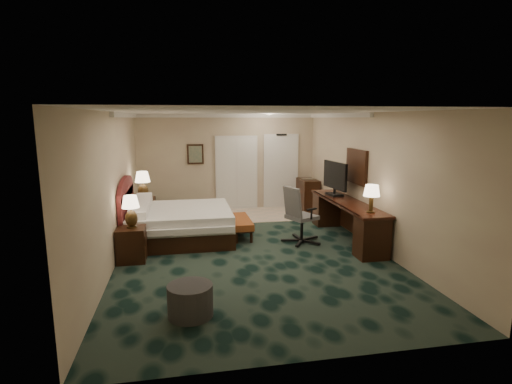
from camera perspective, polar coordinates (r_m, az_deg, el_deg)
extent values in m
cube|color=black|center=(8.01, -0.86, -8.31)|extent=(5.00, 7.50, 0.00)
cube|color=white|center=(7.59, -0.92, 11.38)|extent=(5.00, 7.50, 0.00)
cube|color=tan|center=(11.37, -4.09, 4.25)|extent=(5.00, 0.00, 2.70)
cube|color=tan|center=(4.13, 7.97, -7.01)|extent=(5.00, 0.00, 2.70)
cube|color=tan|center=(7.68, -19.62, 0.63)|extent=(0.00, 7.50, 2.70)
cube|color=tan|center=(8.47, 16.04, 1.71)|extent=(0.00, 7.50, 2.70)
cube|color=beige|center=(10.91, 1.23, -3.16)|extent=(3.20, 1.70, 0.01)
cube|color=white|center=(11.65, 3.56, 2.92)|extent=(1.02, 0.06, 2.18)
cube|color=silver|center=(11.39, -2.79, 2.75)|extent=(1.20, 0.06, 2.10)
cube|color=#456759|center=(11.24, -8.66, 5.36)|extent=(0.45, 0.06, 0.55)
cube|color=white|center=(8.96, 14.17, 3.55)|extent=(0.05, 0.95, 0.75)
cube|color=silver|center=(8.78, -10.66, -4.51)|extent=(2.13, 1.97, 0.67)
cube|color=black|center=(7.72, -17.32, -7.09)|extent=(0.50, 0.58, 0.63)
cube|color=black|center=(10.09, -15.66, -2.79)|extent=(0.53, 0.61, 0.66)
cube|color=maroon|center=(8.88, -2.23, -5.06)|extent=(0.42, 1.20, 0.40)
cylinder|color=#2D2D2D|center=(5.53, -9.37, -15.03)|extent=(0.74, 0.74, 0.43)
cube|color=black|center=(8.83, 12.75, -3.96)|extent=(0.62, 2.90, 0.84)
cube|color=black|center=(9.26, 11.21, 1.87)|extent=(0.20, 1.00, 0.78)
cube|color=black|center=(11.44, 7.40, -0.39)|extent=(0.46, 0.83, 0.88)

